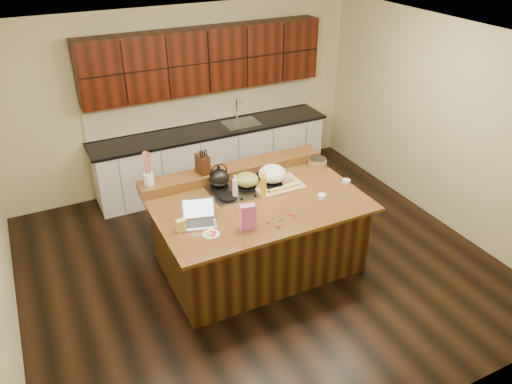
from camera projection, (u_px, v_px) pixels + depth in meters
name	position (u px, v px, depth m)	size (l,w,h in m)	color
room	(258.00, 167.00, 5.54)	(5.52, 5.02, 2.72)	black
island	(258.00, 233.00, 5.99)	(2.40, 1.60, 0.92)	black
back_ledge	(233.00, 170.00, 6.27)	(2.40, 0.30, 0.12)	black
cooktop	(247.00, 187.00, 5.98)	(0.92, 0.52, 0.05)	gray
back_counter	(210.00, 125.00, 7.57)	(3.70, 0.66, 2.40)	silver
kettle	(219.00, 178.00, 5.90)	(0.24, 0.24, 0.22)	black
green_bowl	(247.00, 180.00, 5.93)	(0.28, 0.28, 0.16)	olive
laptop	(199.00, 217.00, 5.33)	(0.42, 0.37, 0.25)	#B7B7BC
oil_bottle	(263.00, 187.00, 5.75)	(0.07, 0.07, 0.27)	gold
vinegar_bottle	(235.00, 189.00, 5.72)	(0.06, 0.06, 0.25)	silver
wooden_tray	(274.00, 176.00, 6.03)	(0.59, 0.48, 0.24)	tan
ramekin_a	(322.00, 196.00, 5.79)	(0.10, 0.10, 0.04)	white
ramekin_b	(346.00, 181.00, 6.10)	(0.10, 0.10, 0.04)	white
ramekin_c	(313.00, 165.00, 6.48)	(0.10, 0.10, 0.04)	white
strainer_bowl	(317.00, 163.00, 6.49)	(0.24, 0.24, 0.09)	#996B3F
kitchen_timer	(345.00, 192.00, 5.85)	(0.08, 0.08, 0.07)	silver
pink_bag	(248.00, 217.00, 5.17)	(0.16, 0.08, 0.29)	#CC60AC
candy_plate	(211.00, 234.00, 5.15)	(0.18, 0.18, 0.01)	white
package_box	(181.00, 225.00, 5.18)	(0.09, 0.07, 0.13)	#DCBA4D
utensil_crock	(149.00, 179.00, 5.80)	(0.12, 0.12, 0.14)	white
knife_block	(203.00, 164.00, 6.03)	(0.12, 0.19, 0.23)	black
gumdrop_0	(294.00, 215.00, 5.45)	(0.02, 0.02, 0.02)	red
gumdrop_1	(272.00, 217.00, 5.42)	(0.02, 0.02, 0.02)	#198C26
gumdrop_2	(288.00, 214.00, 5.47)	(0.02, 0.02, 0.02)	red
gumdrop_3	(296.00, 218.00, 5.41)	(0.02, 0.02, 0.02)	#198C26
gumdrop_4	(268.00, 223.00, 5.32)	(0.02, 0.02, 0.02)	red
gumdrop_5	(268.00, 221.00, 5.36)	(0.02, 0.02, 0.02)	#198C26
gumdrop_6	(292.00, 215.00, 5.46)	(0.02, 0.02, 0.02)	red
gumdrop_7	(268.00, 222.00, 5.33)	(0.02, 0.02, 0.02)	#198C26
gumdrop_8	(282.00, 220.00, 5.38)	(0.02, 0.02, 0.02)	red
gumdrop_9	(279.00, 220.00, 5.37)	(0.02, 0.02, 0.02)	#198C26
gumdrop_10	(280.00, 227.00, 5.26)	(0.02, 0.02, 0.02)	red
gumdrop_11	(280.00, 221.00, 5.35)	(0.02, 0.02, 0.02)	#198C26
gumdrop_12	(278.00, 227.00, 5.25)	(0.02, 0.02, 0.02)	red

